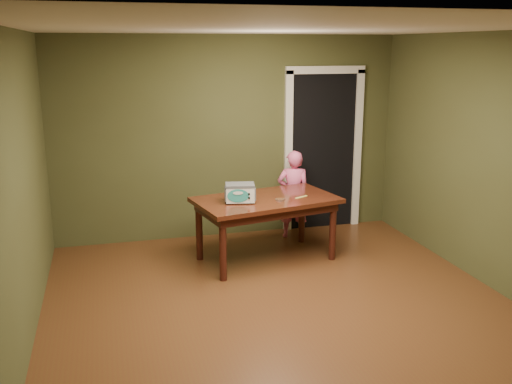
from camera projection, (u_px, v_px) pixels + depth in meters
floor at (287, 315)px, 5.35m from camera, size 5.00×5.00×0.00m
room_shell at (290, 135)px, 4.93m from camera, size 4.52×5.02×2.61m
doorway at (315, 148)px, 8.02m from camera, size 1.10×0.66×2.25m
dining_table at (266, 206)px, 6.60m from camera, size 1.75×1.20×0.75m
toy_oven at (240, 192)px, 6.38m from camera, size 0.37×0.28×0.21m
baking_pan at (280, 200)px, 6.46m from camera, size 0.10×0.10×0.02m
spatula at (301, 197)px, 6.60m from camera, size 0.17×0.10×0.01m
child at (293, 194)px, 7.42m from camera, size 0.48×0.38×1.16m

